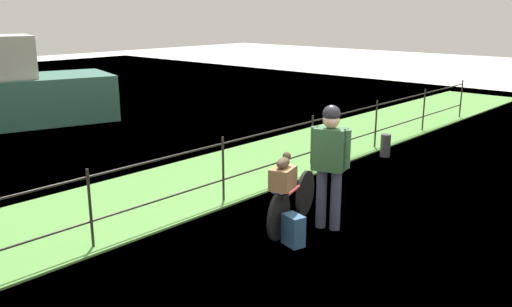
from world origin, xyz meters
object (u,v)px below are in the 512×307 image
(mooring_bollard, at_px, (385,145))
(cyclist_person, at_px, (330,156))
(terrier_dog, at_px, (284,161))
(backpack_on_paving, at_px, (293,230))
(bicycle_main, at_px, (292,203))
(wooden_crate, at_px, (283,178))

(mooring_bollard, bearing_deg, cyclist_person, -161.65)
(terrier_dog, bearing_deg, backpack_on_paving, -117.14)
(terrier_dog, distance_m, backpack_on_paving, 0.87)
(bicycle_main, relative_size, terrier_dog, 4.81)
(wooden_crate, bearing_deg, terrier_dog, 16.82)
(wooden_crate, xyz_separation_m, terrier_dog, (0.02, 0.01, 0.22))
(backpack_on_paving, bearing_deg, terrier_dog, -12.52)
(bicycle_main, xyz_separation_m, backpack_on_paving, (-0.45, -0.38, -0.14))
(terrier_dog, height_order, cyclist_person, cyclist_person)
(bicycle_main, bearing_deg, cyclist_person, -52.78)
(wooden_crate, distance_m, terrier_dog, 0.22)
(wooden_crate, relative_size, mooring_bollard, 0.78)
(terrier_dog, height_order, backpack_on_paving, terrier_dog)
(wooden_crate, distance_m, mooring_bollard, 4.57)
(wooden_crate, height_order, terrier_dog, terrier_dog)
(terrier_dog, relative_size, backpack_on_paving, 0.81)
(mooring_bollard, bearing_deg, wooden_crate, -167.52)
(cyclist_person, bearing_deg, wooden_crate, 155.46)
(bicycle_main, distance_m, backpack_on_paving, 0.61)
(bicycle_main, bearing_deg, terrier_dog, -163.18)
(bicycle_main, xyz_separation_m, mooring_bollard, (4.10, 0.88, -0.12))
(terrier_dog, bearing_deg, wooden_crate, -163.18)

